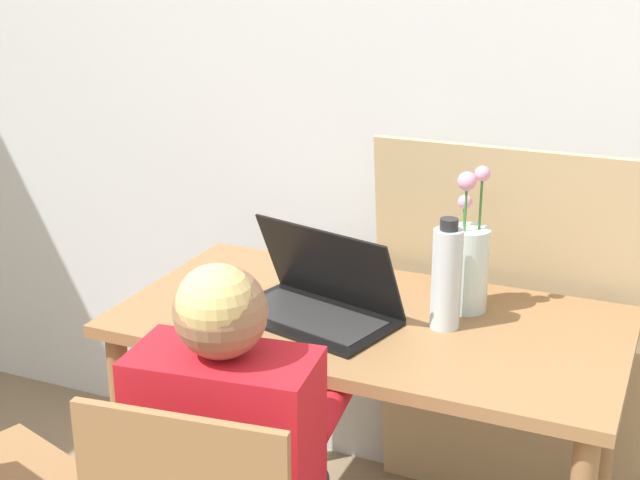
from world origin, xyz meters
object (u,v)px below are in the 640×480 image
Objects in this scene: laptop at (319,296)px; flower_vase at (467,263)px; person_seated at (236,449)px; water_bottle at (446,277)px.

flower_vase is at bearing 45.48° from laptop.
person_seated is 0.61m from water_bottle.
laptop is at bearing -149.23° from flower_vase.
flower_vase is at bearing 82.41° from water_bottle.
flower_vase is 0.12m from water_bottle.
laptop is at bearing -168.11° from water_bottle.
flower_vase reaches higher than water_bottle.
flower_vase is (0.28, 0.63, 0.21)m from person_seated.
laptop is (-0.02, 0.45, 0.14)m from person_seated.
water_bottle reaches higher than laptop.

